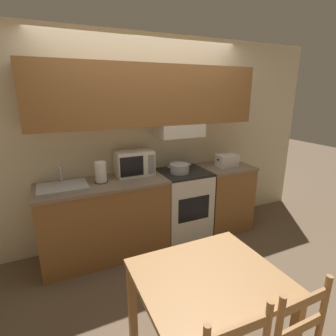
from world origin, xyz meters
name	(u,v)px	position (x,y,z in m)	size (l,w,h in m)	color
ground_plane	(149,231)	(0.00, 0.00, 0.00)	(16.00, 16.00, 0.00)	brown
wall_back	(149,121)	(0.01, -0.07, 1.54)	(5.11, 0.38, 2.55)	beige
lower_counter_main	(105,219)	(-0.64, -0.29, 0.45)	(1.44, 0.61, 0.91)	#936033
lower_counter_right_stub	(223,196)	(1.03, -0.29, 0.46)	(0.67, 0.61, 0.91)	#936033
stove_range	(183,204)	(0.38, -0.29, 0.45)	(0.61, 0.58, 0.91)	white
cooking_pot	(180,168)	(0.30, -0.33, 0.97)	(0.33, 0.25, 0.12)	#B7BABF
microwave	(134,163)	(-0.23, -0.16, 1.06)	(0.45, 0.30, 0.29)	white
toaster	(227,160)	(1.03, -0.32, 0.99)	(0.30, 0.17, 0.16)	white
sink_basin	(63,186)	(-1.06, -0.29, 0.92)	(0.50, 0.37, 0.22)	#B7BABF
paper_towel_roll	(101,172)	(-0.65, -0.28, 1.03)	(0.14, 0.14, 0.24)	black
dining_table	(208,290)	(-0.30, -1.93, 0.63)	(0.91, 0.79, 0.75)	#B27F4C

